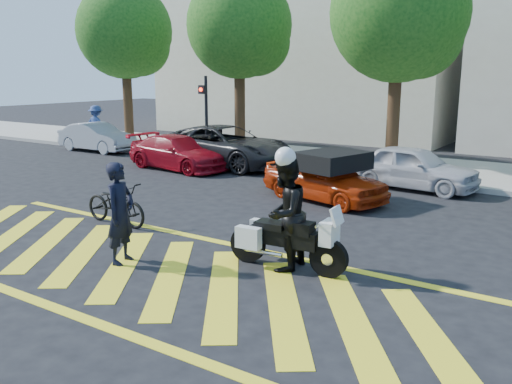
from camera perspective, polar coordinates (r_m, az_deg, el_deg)
The scene contains 18 objects.
ground at distance 9.64m, azimuth -11.16°, elevation -7.99°, with size 90.00×90.00×0.00m, color black.
sidewalk at distance 19.73m, azimuth 13.97°, elevation 2.63°, with size 60.00×5.00×0.15m, color #9E998E.
crosswalk at distance 9.67m, azimuth -11.33°, elevation -7.92°, with size 12.33×4.00×0.01m.
building_left at distance 30.98m, azimuth 5.84°, elevation 15.53°, with size 16.00×8.00×10.00m, color beige.
tree_far_left at distance 26.74m, azimuth -13.38°, elevation 15.86°, with size 4.40×4.40×7.41m.
tree_left at distance 22.50m, azimuth -1.40°, elevation 16.74°, with size 4.20×4.20×7.26m.
tree_center at distance 19.56m, azimuth 15.21°, elevation 17.26°, with size 4.60×4.60×7.56m.
signal_pole at distance 20.70m, azimuth -5.36°, elevation 8.54°, with size 0.28×0.43×3.20m.
officer_bike at distance 9.82m, azimuth -14.08°, elevation -2.19°, with size 0.66×0.44×1.82m, color black.
bicycle at distance 12.44m, azimuth -14.54°, elevation -1.21°, with size 0.63×1.80×0.95m, color black.
police_motorcycle at distance 9.34m, azimuth 3.08°, elevation -5.02°, with size 2.20×0.72×0.97m.
officer_moto at distance 9.22m, azimuth 3.04°, elevation -2.32°, with size 0.95×0.74×1.96m, color black.
red_convertible at distance 14.39m, azimuth 7.20°, elevation 1.49°, with size 1.44×3.58×1.22m, color #A72607.
parked_far_left at distance 24.30m, azimuth -16.39°, elevation 5.55°, with size 1.28×3.67×1.21m, color gray.
parked_left at distance 19.18m, azimuth -8.20°, elevation 4.14°, with size 1.64×4.04×1.17m, color maroon.
parked_mid_left at distance 19.60m, azimuth -3.26°, elevation 4.85°, with size 2.43×5.27×1.46m, color black.
parked_mid_right at distance 16.36m, azimuth 16.20°, elevation 2.51°, with size 1.50×3.73×1.27m, color #B9B8BD.
pedestrian_left at distance 25.48m, azimuth -16.45°, elevation 6.79°, with size 1.13×0.65×1.74m, color navy.
Camera 1 is at (6.42, -6.37, 3.34)m, focal length 38.00 mm.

